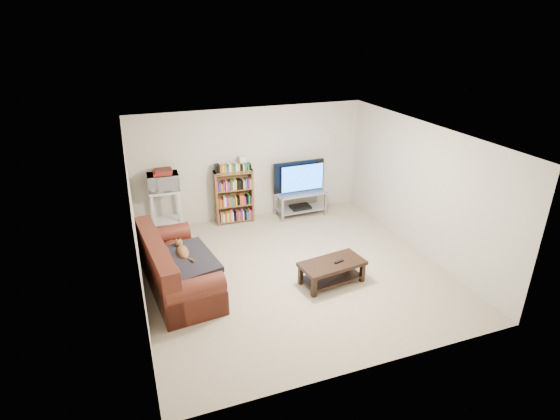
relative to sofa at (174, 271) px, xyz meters
name	(u,v)px	position (x,y,z in m)	size (l,w,h in m)	color
floor	(293,270)	(2.01, -0.14, -0.32)	(5.00, 5.00, 0.00)	#C0AD8E
ceiling	(295,135)	(2.01, -0.14, 2.08)	(5.00, 5.00, 0.00)	white
wall_back	(251,164)	(2.01, 2.36, 0.88)	(5.00, 5.00, 0.00)	beige
wall_front	(374,288)	(2.01, -2.64, 0.88)	(5.00, 5.00, 0.00)	beige
wall_left	(135,230)	(-0.49, -0.14, 0.88)	(5.00, 5.00, 0.00)	beige
wall_right	(421,189)	(4.51, -0.14, 0.88)	(5.00, 5.00, 0.00)	beige
sofa	(174,271)	(0.00, 0.00, 0.00)	(1.15, 2.22, 0.91)	#5A2217
blanket	(186,261)	(0.20, -0.12, 0.22)	(0.82, 1.06, 0.10)	black
cat	(183,252)	(0.18, 0.07, 0.28)	(0.23, 0.58, 0.17)	brown
coffee_table	(332,268)	(2.47, -0.72, -0.05)	(1.13, 0.68, 0.39)	black
remote	(339,261)	(2.57, -0.75, 0.08)	(0.17, 0.05, 0.02)	black
tv_stand	(300,200)	(3.03, 2.02, 0.05)	(1.10, 0.52, 0.55)	#999EA3
television	(301,178)	(3.03, 2.02, 0.56)	(1.17, 0.15, 0.68)	black
dvd_player	(300,207)	(3.03, 2.02, -0.13)	(0.44, 0.31, 0.06)	black
bookshelf	(234,196)	(1.56, 2.16, 0.28)	(0.82, 0.29, 1.17)	brown
shelf_clutter	(237,165)	(1.66, 2.17, 0.96)	(0.60, 0.19, 0.28)	silver
microwave_stand	(166,206)	(0.14, 2.06, 0.29)	(0.61, 0.45, 0.96)	silver
microwave	(163,182)	(0.14, 2.06, 0.80)	(0.59, 0.40, 0.33)	silver
game_boxes	(162,173)	(0.14, 2.06, 0.99)	(0.35, 0.31, 0.05)	maroon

